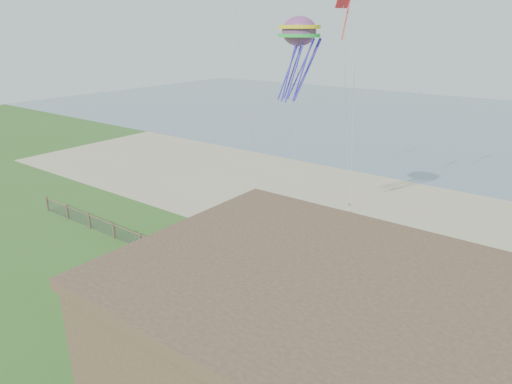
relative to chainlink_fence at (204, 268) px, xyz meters
The scene contains 8 objects.
ground 6.03m from the chainlink_fence, 90.00° to the right, with size 160.00×160.00×0.00m, color #366221.
sand_beach 16.01m from the chainlink_fence, 90.00° to the left, with size 72.00×20.00×0.02m, color tan.
ocean 60.00m from the chainlink_fence, 90.00° to the left, with size 160.00×68.00×0.02m, color slate.
chainlink_fence is the anchor object (origin of this frame).
motel_deck 13.04m from the chainlink_fence, ahead, with size 15.00×2.00×0.50m, color brown.
picnic_table 4.92m from the chainlink_fence, 37.76° to the right, with size 1.60×1.21×0.67m, color brown, non-canonical shape.
octopus_kite 14.72m from the chainlink_fence, 80.40° to the left, with size 2.90×2.05×5.97m, color red, non-canonical shape.
kite_red 19.61m from the chainlink_fence, 80.02° to the left, with size 1.18×0.70×2.57m, color red, non-canonical shape.
Camera 1 is at (17.55, -12.01, 14.46)m, focal length 32.00 mm.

